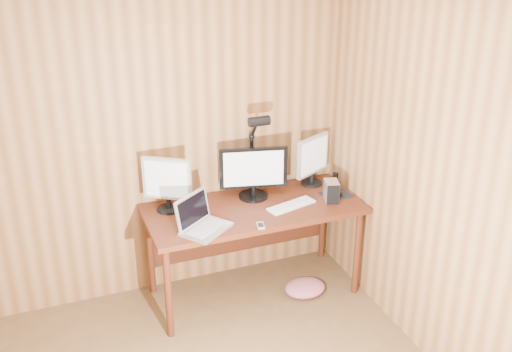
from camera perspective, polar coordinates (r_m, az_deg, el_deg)
room_shell at (r=2.61m, az=-6.66°, el=-11.45°), size 4.00×4.00×4.00m
desk at (r=4.56m, az=-0.56°, el=-3.93°), size 1.60×0.70×0.75m
monitor_center at (r=4.50m, az=-0.26°, el=0.36°), size 0.51×0.22×0.40m
monitor_left at (r=4.34m, az=-8.46°, el=-0.66°), size 0.32×0.23×0.41m
monitor_right at (r=4.75m, az=5.41°, el=1.60°), size 0.33×0.19×0.40m
laptop at (r=4.14m, az=-5.30°, el=-4.27°), size 0.42×0.41×0.24m
keyboard at (r=4.45m, az=3.40°, el=-2.79°), size 0.40×0.21×0.02m
mousepad at (r=4.67m, az=7.62°, el=-1.78°), size 0.23×0.20×0.00m
mouse at (r=4.66m, az=7.64°, el=-1.52°), size 0.11×0.14×0.04m
hard_drive at (r=4.54m, az=7.19°, el=-1.43°), size 0.13×0.17×0.16m
phone at (r=4.17m, az=0.44°, el=-4.75°), size 0.07×0.11×0.01m
speaker at (r=4.79m, az=7.54°, el=-0.35°), size 0.05×0.05×0.11m
desk_lamp at (r=4.50m, az=-0.03°, el=3.30°), size 0.16×0.23×0.69m
fabric_pile at (r=4.79m, az=4.68°, el=-10.57°), size 0.33×0.27×0.10m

